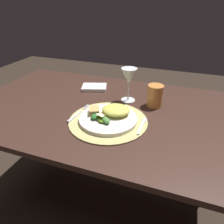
# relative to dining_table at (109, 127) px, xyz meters

# --- Properties ---
(ground_plane) EXTENTS (6.00, 6.00, 0.00)m
(ground_plane) POSITION_rel_dining_table_xyz_m (0.00, 0.00, -0.60)
(ground_plane) COLOR #2F241C
(dining_table) EXTENTS (1.41, 0.81, 0.72)m
(dining_table) POSITION_rel_dining_table_xyz_m (0.00, 0.00, 0.00)
(dining_table) COLOR #39231C
(dining_table) RESTS_ON ground
(placemat) EXTENTS (0.34, 0.34, 0.01)m
(placemat) POSITION_rel_dining_table_xyz_m (0.04, -0.11, 0.12)
(placemat) COLOR tan
(placemat) RESTS_ON dining_table
(dinner_plate) EXTENTS (0.25, 0.25, 0.02)m
(dinner_plate) POSITION_rel_dining_table_xyz_m (0.04, -0.11, 0.13)
(dinner_plate) COLOR silver
(dinner_plate) RESTS_ON placemat
(pasta_serving) EXTENTS (0.14, 0.13, 0.04)m
(pasta_serving) POSITION_rel_dining_table_xyz_m (0.06, -0.07, 0.15)
(pasta_serving) COLOR #D4D056
(pasta_serving) RESTS_ON dinner_plate
(salad_greens) EXTENTS (0.10, 0.07, 0.03)m
(salad_greens) POSITION_rel_dining_table_xyz_m (0.02, -0.15, 0.14)
(salad_greens) COLOR #486513
(salad_greens) RESTS_ON dinner_plate
(bread_piece) EXTENTS (0.06, 0.07, 0.02)m
(bread_piece) POSITION_rel_dining_table_xyz_m (-0.03, -0.10, 0.15)
(bread_piece) COLOR tan
(bread_piece) RESTS_ON dinner_plate
(fork) EXTENTS (0.03, 0.17, 0.00)m
(fork) POSITION_rel_dining_table_xyz_m (-0.11, -0.11, 0.12)
(fork) COLOR silver
(fork) RESTS_ON placemat
(spoon) EXTENTS (0.02, 0.13, 0.01)m
(spoon) POSITION_rel_dining_table_xyz_m (0.19, -0.09, 0.12)
(spoon) COLOR silver
(spoon) RESTS_ON placemat
(napkin) EXTENTS (0.16, 0.14, 0.02)m
(napkin) POSITION_rel_dining_table_xyz_m (-0.16, 0.20, 0.12)
(napkin) COLOR white
(napkin) RESTS_ON dining_table
(wine_glass) EXTENTS (0.08, 0.08, 0.17)m
(wine_glass) POSITION_rel_dining_table_xyz_m (0.07, 0.11, 0.24)
(wine_glass) COLOR silver
(wine_glass) RESTS_ON dining_table
(amber_tumbler) EXTENTS (0.08, 0.08, 0.11)m
(amber_tumbler) POSITION_rel_dining_table_xyz_m (0.20, 0.10, 0.17)
(amber_tumbler) COLOR #D4823D
(amber_tumbler) RESTS_ON dining_table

